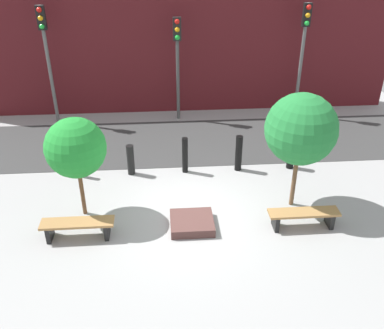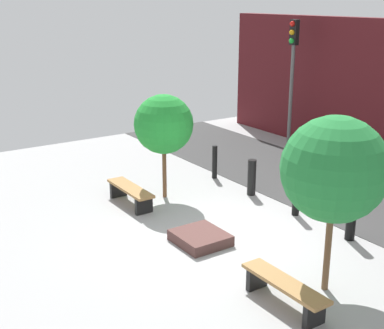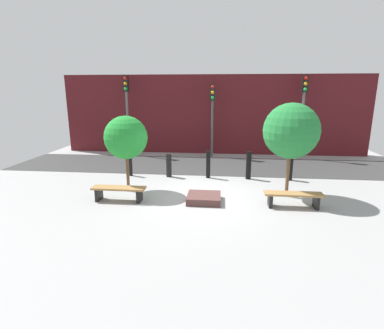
% 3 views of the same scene
% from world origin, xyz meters
% --- Properties ---
extents(ground_plane, '(18.00, 18.00, 0.00)m').
position_xyz_m(ground_plane, '(0.00, 0.00, 0.00)').
color(ground_plane, '#9A9A9A').
extents(road_strip, '(18.00, 3.44, 0.01)m').
position_xyz_m(road_strip, '(0.00, 4.16, 0.01)').
color(road_strip, '#373737').
rests_on(road_strip, ground).
extents(bench_left, '(1.66, 0.42, 0.45)m').
position_xyz_m(bench_left, '(-2.64, -0.64, 0.32)').
color(bench_left, black).
rests_on(bench_left, ground).
extents(bench_right, '(1.68, 0.40, 0.44)m').
position_xyz_m(bench_right, '(2.64, -0.64, 0.32)').
color(bench_right, black).
rests_on(bench_right, ground).
extents(planter_bed, '(1.03, 0.95, 0.22)m').
position_xyz_m(planter_bed, '(0.00, -0.44, 0.11)').
color(planter_bed, '#533430').
rests_on(planter_bed, ground).
extents(tree_behind_left_bench, '(1.43, 1.43, 2.56)m').
position_xyz_m(tree_behind_left_bench, '(-2.64, 0.31, 1.84)').
color(tree_behind_left_bench, brown).
rests_on(tree_behind_left_bench, ground).
extents(tree_behind_right_bench, '(1.73, 1.73, 3.00)m').
position_xyz_m(tree_behind_right_bench, '(2.64, 0.31, 2.13)').
color(tree_behind_right_bench, brown).
rests_on(tree_behind_right_bench, ground).
extents(bollard_far_left, '(0.14, 0.14, 0.92)m').
position_xyz_m(bollard_far_left, '(-3.13, 2.19, 0.46)').
color(bollard_far_left, black).
rests_on(bollard_far_left, ground).
extents(bollard_left, '(0.21, 0.21, 0.91)m').
position_xyz_m(bollard_left, '(-1.56, 2.19, 0.46)').
color(bollard_left, black).
rests_on(bollard_left, ground).
extents(bollard_center, '(0.17, 0.17, 1.09)m').
position_xyz_m(bollard_center, '(0.00, 2.19, 0.54)').
color(bollard_center, black).
rests_on(bollard_center, ground).
extents(bollard_right, '(0.20, 0.20, 1.09)m').
position_xyz_m(bollard_right, '(1.56, 2.19, 0.54)').
color(bollard_right, black).
rests_on(bollard_right, ground).
extents(traffic_light_west, '(0.28, 0.27, 4.08)m').
position_xyz_m(traffic_light_west, '(-4.44, 6.17, 2.80)').
color(traffic_light_west, '#5D5D5D').
rests_on(traffic_light_west, ground).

